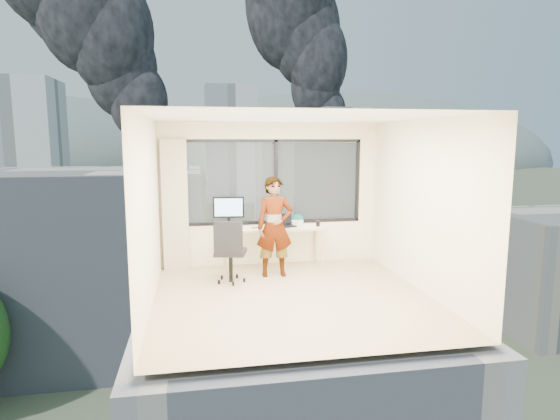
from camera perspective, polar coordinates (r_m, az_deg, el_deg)
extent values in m
cube|color=tan|center=(7.02, 1.47, -10.54)|extent=(4.00, 4.00, 0.01)
cube|color=white|center=(6.64, 1.56, 11.17)|extent=(4.00, 4.00, 0.01)
cube|color=#F7EDBF|center=(4.80, 6.38, -3.50)|extent=(4.00, 0.01, 2.60)
cube|color=#F7EDBF|center=(6.60, -15.73, -0.45)|extent=(0.01, 4.00, 2.60)
cube|color=#F7EDBF|center=(7.38, 16.91, 0.42)|extent=(0.01, 4.00, 2.60)
cube|color=beige|center=(8.46, -12.62, 0.57)|extent=(0.45, 0.14, 2.30)
cube|color=tan|center=(8.49, -0.79, -4.52)|extent=(1.80, 0.60, 0.75)
imported|color=#2D2D33|center=(7.90, -0.66, -2.05)|extent=(0.62, 0.41, 1.69)
cube|color=white|center=(8.70, 1.75, -1.43)|extent=(0.38, 0.36, 0.08)
cube|color=black|center=(8.30, -3.10, -2.15)|extent=(0.11, 0.08, 0.01)
cylinder|color=black|center=(8.49, 4.63, -1.65)|extent=(0.09, 0.09, 0.09)
ellipsoid|color=#0B463A|center=(8.71, 2.13, -1.06)|extent=(0.24, 0.13, 0.18)
cube|color=#515B3D|center=(127.55, -9.53, 1.14)|extent=(400.00, 400.00, 0.04)
cube|color=#EFE2C8|center=(38.43, -21.49, -6.02)|extent=(16.00, 12.00, 14.00)
cube|color=white|center=(47.19, 6.39, -1.58)|extent=(14.00, 13.00, 16.00)
cube|color=silver|center=(106.95, -28.74, 6.32)|extent=(14.00, 14.00, 28.00)
cube|color=silver|center=(126.85, -6.05, 7.97)|extent=(13.00, 13.00, 30.00)
cube|color=silver|center=(153.69, 7.40, 7.30)|extent=(15.00, 15.00, 26.00)
cube|color=silver|center=(167.21, -30.90, 5.57)|extent=(16.00, 14.00, 22.00)
ellipsoid|color=slate|center=(347.77, -30.26, 4.75)|extent=(288.00, 216.00, 90.00)
ellipsoid|color=slate|center=(342.25, 7.06, 5.81)|extent=(300.00, 220.00, 96.00)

